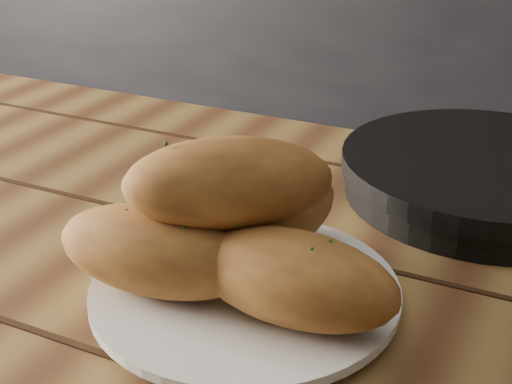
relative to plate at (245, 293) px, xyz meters
name	(u,v)px	position (x,y,z in m)	size (l,w,h in m)	color
counter	(425,111)	(-0.17, 1.42, -0.31)	(2.80, 0.60, 0.90)	black
plate	(245,293)	(0.00, 0.00, 0.00)	(0.25, 0.25, 0.02)	white
bread_rolls	(236,231)	(-0.01, 0.00, 0.06)	(0.27, 0.22, 0.12)	#B37731
skillet	(489,176)	(0.14, 0.29, 0.01)	(0.44, 0.30, 0.05)	black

